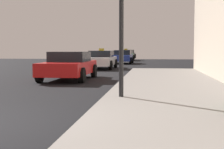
% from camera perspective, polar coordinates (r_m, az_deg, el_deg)
% --- Properties ---
extents(sidewalk, '(4.00, 32.00, 0.15)m').
position_cam_1_polar(sidewalk, '(5.87, 13.85, -8.76)').
color(sidewalk, gray).
rests_on(sidewalk, ground_plane).
extents(car_red, '(2.02, 4.37, 1.27)m').
position_cam_1_polar(car_red, '(15.33, -7.30, 1.54)').
color(car_red, red).
rests_on(car_red, ground_plane).
extents(car_white, '(1.95, 4.59, 1.43)m').
position_cam_1_polar(car_white, '(23.66, -1.86, 2.57)').
color(car_white, white).
rests_on(car_white, ground_plane).
extents(car_blue, '(1.92, 4.26, 1.27)m').
position_cam_1_polar(car_blue, '(32.10, 1.83, 3.04)').
color(car_blue, '#233899').
rests_on(car_blue, ground_plane).
extents(car_green, '(1.93, 4.27, 1.43)m').
position_cam_1_polar(car_green, '(40.37, 2.35, 3.31)').
color(car_green, '#196638').
rests_on(car_green, ground_plane).
extents(car_black, '(1.96, 4.28, 1.27)m').
position_cam_1_polar(car_black, '(48.56, 2.85, 3.49)').
color(car_black, black).
rests_on(car_black, ground_plane).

